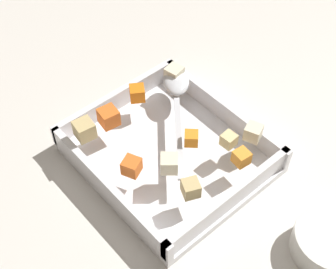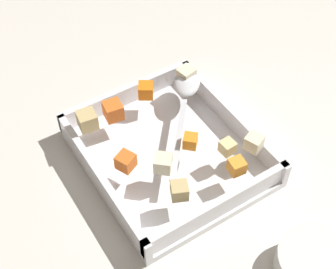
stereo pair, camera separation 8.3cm
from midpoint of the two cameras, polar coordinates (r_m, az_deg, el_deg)
ground_plane at (r=0.88m, az=-1.74°, el=-2.58°), size 4.00×4.00×0.00m
baking_dish at (r=0.87m, az=-2.74°, el=-2.26°), size 0.31×0.28×0.05m
carrot_chunk_near_right at (r=0.90m, az=-6.21°, el=4.59°), size 0.04×0.04×0.03m
carrot_chunk_heap_side at (r=0.80m, az=5.50°, el=-2.81°), size 0.03×0.03×0.02m
carrot_chunk_front_center at (r=0.82m, az=-0.19°, el=-0.61°), size 0.03×0.03×0.02m
carrot_chunk_corner_sw at (r=0.86m, az=-9.58°, el=1.84°), size 0.03×0.03×0.03m
carrot_chunk_near_spoon at (r=0.79m, az=-7.22°, el=-3.82°), size 0.04×0.04×0.03m
potato_chunk_mid_left at (r=0.82m, az=4.13°, el=-0.79°), size 0.02×0.02×0.02m
potato_chunk_near_left at (r=0.79m, az=-2.88°, el=-3.53°), size 0.04×0.04×0.03m
potato_chunk_rim_edge at (r=0.93m, az=-1.86°, el=6.84°), size 0.03×0.03×0.03m
potato_chunk_back_center at (r=0.76m, az=-0.50°, el=-6.39°), size 0.03×0.03×0.03m
potato_chunk_center at (r=0.85m, az=-12.34°, el=0.38°), size 0.03×0.03×0.03m
potato_chunk_far_left at (r=0.83m, az=6.97°, el=0.08°), size 0.03×0.03×0.03m
serving_spoon at (r=0.91m, az=-1.62°, el=5.43°), size 0.22×0.19×0.02m
small_prep_bowl at (r=0.79m, az=15.27°, el=-12.07°), size 0.12×0.12×0.05m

